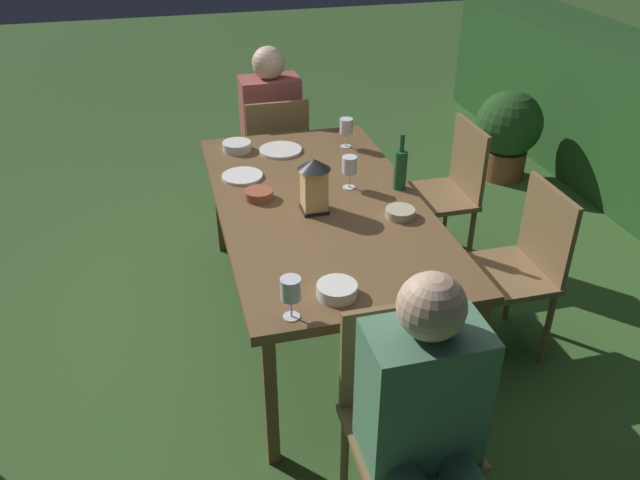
% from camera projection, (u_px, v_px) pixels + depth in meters
% --- Properties ---
extents(ground_plane, '(16.00, 16.00, 0.00)m').
position_uv_depth(ground_plane, '(320.00, 319.00, 3.50)').
color(ground_plane, '#385B28').
extents(dining_table, '(1.87, 0.98, 0.72)m').
position_uv_depth(dining_table, '(320.00, 211.00, 3.16)').
color(dining_table, brown).
rests_on(dining_table, ground).
extents(chair_side_right_a, '(0.42, 0.40, 0.87)m').
position_uv_depth(chair_side_right_a, '(447.00, 188.00, 3.79)').
color(chair_side_right_a, brown).
rests_on(chair_side_right_a, ground).
extents(chair_head_far, '(0.40, 0.42, 0.87)m').
position_uv_depth(chair_head_far, '(403.00, 412.00, 2.27)').
color(chair_head_far, brown).
rests_on(chair_head_far, ground).
extents(person_in_green, '(0.48, 0.38, 1.15)m').
position_uv_depth(person_in_green, '(428.00, 422.00, 2.03)').
color(person_in_green, '#4C7A5B').
rests_on(person_in_green, ground).
extents(chair_head_near, '(0.40, 0.42, 0.87)m').
position_uv_depth(chair_head_near, '(276.00, 153.00, 4.24)').
color(chair_head_near, brown).
rests_on(chair_head_near, ground).
extents(person_in_rust, '(0.48, 0.38, 1.15)m').
position_uv_depth(person_in_rust, '(269.00, 121.00, 4.32)').
color(person_in_rust, '#9E4C47').
rests_on(person_in_rust, ground).
extents(chair_side_right_b, '(0.42, 0.40, 0.87)m').
position_uv_depth(chair_side_right_b, '(519.00, 264.00, 3.09)').
color(chair_side_right_b, brown).
rests_on(chair_side_right_b, ground).
extents(lantern_centerpiece, '(0.15, 0.15, 0.27)m').
position_uv_depth(lantern_centerpiece, '(314.00, 182.00, 2.98)').
color(lantern_centerpiece, black).
rests_on(lantern_centerpiece, dining_table).
extents(green_bottle_on_table, '(0.07, 0.07, 0.29)m').
position_uv_depth(green_bottle_on_table, '(400.00, 168.00, 3.21)').
color(green_bottle_on_table, '#1E5B2D').
rests_on(green_bottle_on_table, dining_table).
extents(wine_glass_a, '(0.08, 0.08, 0.17)m').
position_uv_depth(wine_glass_a, '(291.00, 291.00, 2.29)').
color(wine_glass_a, silver).
rests_on(wine_glass_a, dining_table).
extents(wine_glass_b, '(0.08, 0.08, 0.17)m').
position_uv_depth(wine_glass_b, '(346.00, 127.00, 3.66)').
color(wine_glass_b, silver).
rests_on(wine_glass_b, dining_table).
extents(wine_glass_c, '(0.08, 0.08, 0.17)m').
position_uv_depth(wine_glass_c, '(350.00, 166.00, 3.21)').
color(wine_glass_c, silver).
rests_on(wine_glass_c, dining_table).
extents(plate_a, '(0.24, 0.24, 0.01)m').
position_uv_depth(plate_a, '(280.00, 150.00, 3.66)').
color(plate_a, white).
rests_on(plate_a, dining_table).
extents(plate_b, '(0.21, 0.21, 0.01)m').
position_uv_depth(plate_b, '(242.00, 176.00, 3.36)').
color(plate_b, white).
rests_on(plate_b, dining_table).
extents(bowl_olives, '(0.16, 0.16, 0.05)m').
position_uv_depth(bowl_olives, '(237.00, 146.00, 3.66)').
color(bowl_olives, silver).
rests_on(bowl_olives, dining_table).
extents(bowl_bread, '(0.14, 0.14, 0.05)m').
position_uv_depth(bowl_bread, '(259.00, 194.00, 3.15)').
color(bowl_bread, '#9E5138').
rests_on(bowl_bread, dining_table).
extents(bowl_salad, '(0.14, 0.14, 0.04)m').
position_uv_depth(bowl_salad, '(400.00, 213.00, 2.99)').
color(bowl_salad, '#BCAD8E').
rests_on(bowl_salad, dining_table).
extents(bowl_dip, '(0.16, 0.16, 0.05)m').
position_uv_depth(bowl_dip, '(337.00, 290.00, 2.46)').
color(bowl_dip, silver).
rests_on(bowl_dip, dining_table).
extents(potted_plant_by_hedge, '(0.50, 0.50, 0.68)m').
position_uv_depth(potted_plant_by_hedge, '(508.00, 131.00, 4.87)').
color(potted_plant_by_hedge, brown).
rests_on(potted_plant_by_hedge, ground).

